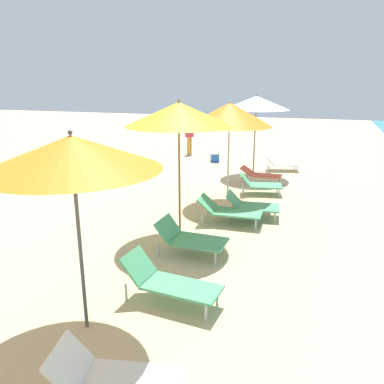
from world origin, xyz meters
The scene contains 14 objects.
umbrella_third centered at (-0.94, 5.97, 2.44)m, with size 2.22×2.22×2.72m.
lounger_third_shoreside centered at (-0.11, 6.92, 0.35)m, with size 1.55×0.68×0.72m.
lounger_third_inland centered at (0.10, 4.95, 0.31)m, with size 1.45×0.90×0.64m.
umbrella_fourth centered at (-0.94, 9.54, 2.64)m, with size 2.25×2.25×2.95m.
lounger_fourth_shoreside centered at (-0.08, 10.55, 0.34)m, with size 1.55×0.74×0.64m.
lounger_fourth_inland centered at (-0.38, 8.64, 0.35)m, with size 1.35×0.71×0.68m.
umbrella_fifth centered at (-0.54, 12.28, 2.44)m, with size 2.31×2.31×2.82m.
lounger_fifth_shoreside centered at (0.19, 13.33, 0.32)m, with size 1.37×0.91×0.61m.
lounger_fifth_inland centered at (0.35, 11.19, 0.32)m, with size 1.38×0.85×0.61m.
umbrella_farthest centered at (-0.47, 15.85, 2.58)m, with size 2.35×2.35×2.88m.
lounger_farthest_shoreside centered at (0.42, 16.83, 0.28)m, with size 1.39×0.93×0.54m.
lounger_farthest_inland centered at (0.00, 14.58, 0.32)m, with size 1.36×0.60×0.55m.
person_walking_near centered at (-4.11, 19.01, 0.97)m, with size 0.34×0.42×1.61m.
cooler_box centered at (-2.48, 17.67, 0.20)m, with size 0.51×0.61×0.40m.
Camera 1 is at (1.95, 2.14, 3.26)m, focal length 35.65 mm.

